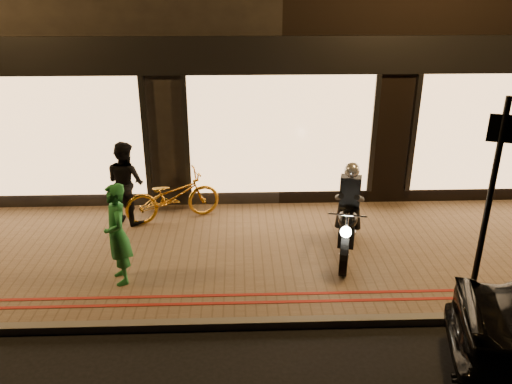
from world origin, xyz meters
TOP-DOWN VIEW (x-y plane):
  - ground at (0.00, 0.00)m, footprint 90.00×90.00m
  - sidewalk at (0.00, 2.00)m, footprint 50.00×4.00m
  - kerb_stone at (0.00, 0.05)m, footprint 50.00×0.14m
  - red_kerb_lines at (0.00, 0.55)m, footprint 50.00×0.26m
  - motorcycle at (0.97, 1.86)m, footprint 0.77×1.91m
  - sign_post at (2.41, 0.25)m, footprint 0.34×0.15m
  - bicycle_gold at (-2.12, 3.32)m, footprint 1.94×1.21m
  - person_green at (-2.66, 1.13)m, footprint 0.58×0.68m
  - person_dark at (-2.98, 3.29)m, footprint 0.98×0.95m

SIDE VIEW (x-z plane):
  - ground at x=0.00m, z-range 0.00..0.00m
  - sidewalk at x=0.00m, z-range 0.00..0.12m
  - kerb_stone at x=0.00m, z-range 0.00..0.12m
  - red_kerb_lines at x=0.00m, z-range 0.12..0.13m
  - bicycle_gold at x=-2.12m, z-range 0.12..1.08m
  - motorcycle at x=0.97m, z-range -0.06..1.53m
  - person_green at x=-2.66m, z-range 0.12..1.71m
  - person_dark at x=-2.98m, z-range 0.12..1.71m
  - sign_post at x=2.41m, z-range 0.30..3.30m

